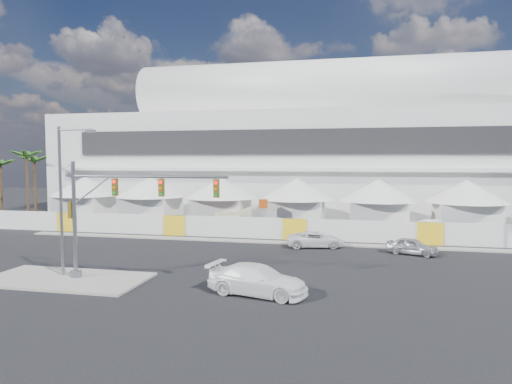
% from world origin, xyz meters
% --- Properties ---
extents(ground, '(160.00, 160.00, 0.00)m').
position_xyz_m(ground, '(0.00, 0.00, 0.00)').
color(ground, black).
rests_on(ground, ground).
extents(median_island, '(10.00, 5.00, 0.15)m').
position_xyz_m(median_island, '(-6.00, -3.00, 0.07)').
color(median_island, gray).
rests_on(median_island, ground).
extents(far_curb, '(80.00, 1.20, 0.12)m').
position_xyz_m(far_curb, '(20.00, 12.50, 0.06)').
color(far_curb, gray).
rests_on(far_curb, ground).
extents(stadium, '(80.00, 24.80, 21.98)m').
position_xyz_m(stadium, '(8.71, 41.50, 9.45)').
color(stadium, silver).
rests_on(stadium, ground).
extents(tent_row, '(53.40, 8.40, 5.40)m').
position_xyz_m(tent_row, '(0.50, 24.00, 3.15)').
color(tent_row, silver).
rests_on(tent_row, ground).
extents(hoarding_fence, '(70.00, 0.25, 2.00)m').
position_xyz_m(hoarding_fence, '(6.00, 14.50, 1.00)').
color(hoarding_fence, silver).
rests_on(hoarding_fence, ground).
extents(palm_cluster, '(10.60, 10.60, 8.55)m').
position_xyz_m(palm_cluster, '(-33.46, 29.50, 6.88)').
color(palm_cluster, '#47331E').
rests_on(palm_cluster, ground).
extents(sedan_silver, '(2.79, 4.20, 1.33)m').
position_xyz_m(sedan_silver, '(15.98, 9.80, 0.67)').
color(sedan_silver, silver).
rests_on(sedan_silver, ground).
extents(pickup_curb, '(3.20, 5.22, 1.35)m').
position_xyz_m(pickup_curb, '(8.22, 11.21, 0.68)').
color(pickup_curb, white).
rests_on(pickup_curb, ground).
extents(pickup_near, '(3.41, 6.04, 1.65)m').
position_xyz_m(pickup_near, '(6.29, -3.34, 0.83)').
color(pickup_near, white).
rests_on(pickup_near, ground).
extents(lot_car_a, '(3.64, 5.21, 1.63)m').
position_xyz_m(lot_car_a, '(19.15, 19.07, 0.81)').
color(lot_car_a, white).
rests_on(lot_car_a, ground).
extents(traffic_mast, '(10.29, 0.70, 7.24)m').
position_xyz_m(traffic_mast, '(-3.32, -2.62, 4.22)').
color(traffic_mast, gray).
rests_on(traffic_mast, median_island).
extents(streetlight_median, '(2.60, 0.26, 9.40)m').
position_xyz_m(streetlight_median, '(-6.33, -2.42, 5.55)').
color(streetlight_median, slate).
rests_on(streetlight_median, median_island).
extents(boom_lift, '(6.78, 2.45, 3.33)m').
position_xyz_m(boom_lift, '(-1.59, 17.93, 0.90)').
color(boom_lift, '#BF4A11').
rests_on(boom_lift, ground).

